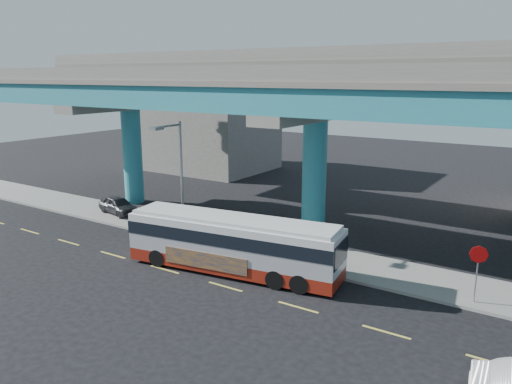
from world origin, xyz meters
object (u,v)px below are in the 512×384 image
Objects in this scene: transit_bus at (233,242)px; street_lamp at (175,164)px; parked_car at (118,205)px; stop_sign at (478,262)px.

street_lamp reaches higher than transit_bus.
stop_sign is (24.50, -1.37, 1.29)m from parked_car.
stop_sign is at bearing 2.45° from street_lamp.
parked_car is 1.48× the size of stop_sign.
street_lamp is at bearing -170.69° from stop_sign.
parked_car is at bearing 164.61° from street_lamp.
street_lamp reaches higher than parked_car.
street_lamp is at bearing -94.35° from parked_car.
transit_bus is at bearing -159.66° from stop_sign.
transit_bus is 1.63× the size of street_lamp.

